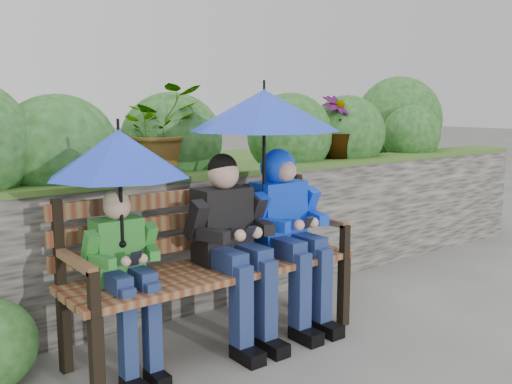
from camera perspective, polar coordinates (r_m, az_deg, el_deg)
ground at (r=4.02m, az=0.89°, el=-13.68°), size 60.00×60.00×0.00m
garden_backdrop at (r=5.08m, az=-10.82°, el=-1.13°), size 8.00×2.86×1.88m
park_bench at (r=3.68m, az=-4.70°, el=-6.37°), size 1.92×0.56×1.01m
boy_left at (r=3.32m, az=-12.99°, el=-7.47°), size 0.41×0.48×1.07m
boy_middle at (r=3.63m, az=-2.43°, el=-4.69°), size 0.54×0.62×1.23m
boy_right at (r=3.92m, az=3.17°, el=-2.97°), size 0.54×0.65×1.23m
umbrella_left at (r=3.21m, az=-13.53°, el=3.74°), size 0.79×0.79×0.72m
umbrella_right at (r=3.76m, az=0.81°, el=8.16°), size 1.00×1.00×0.93m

